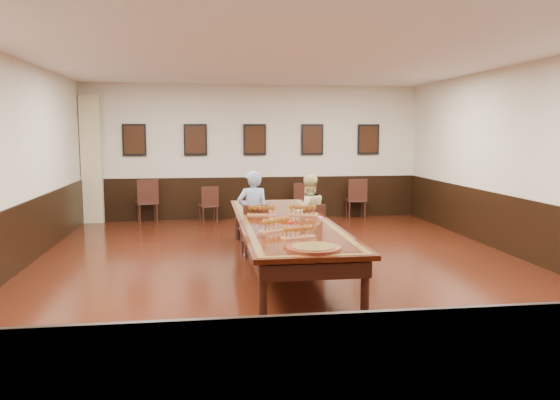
{
  "coord_description": "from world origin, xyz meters",
  "views": [
    {
      "loc": [
        -1.18,
        -8.1,
        2.09
      ],
      "look_at": [
        0.0,
        0.5,
        1.0
      ],
      "focal_mm": 35.0,
      "sensor_mm": 36.0,
      "label": 1
    }
  ],
  "objects": [
    {
      "name": "floor",
      "position": [
        0.0,
        0.0,
        -0.01
      ],
      "size": [
        8.0,
        10.0,
        0.02
      ],
      "primitive_type": "cube",
      "color": "black",
      "rests_on": "ground"
    },
    {
      "name": "ceiling",
      "position": [
        0.0,
        0.0,
        3.21
      ],
      "size": [
        8.0,
        10.0,
        0.02
      ],
      "primitive_type": "cube",
      "color": "white",
      "rests_on": "floor"
    },
    {
      "name": "flight_c",
      "position": [
        -0.24,
        -0.87,
        0.84
      ],
      "size": [
        0.51,
        0.41,
        0.19
      ],
      "color": "#A96F47",
      "rests_on": "conference_table"
    },
    {
      "name": "spare_chair_b",
      "position": [
        -1.12,
        4.53,
        0.42
      ],
      "size": [
        0.48,
        0.51,
        0.85
      ],
      "primitive_type": null,
      "rotation": [
        0.0,
        0.0,
        3.36
      ],
      "color": "#301A15",
      "rests_on": "floor"
    },
    {
      "name": "wainscoting",
      "position": [
        0.0,
        0.0,
        0.5
      ],
      "size": [
        8.0,
        10.0,
        1.0
      ],
      "color": "black",
      "rests_on": "floor"
    },
    {
      "name": "chair_woman",
      "position": [
        0.6,
        1.01,
        0.43
      ],
      "size": [
        0.48,
        0.51,
        0.87
      ],
      "primitive_type": null,
      "rotation": [
        0.0,
        0.0,
        3.33
      ],
      "color": "#301A15",
      "rests_on": "floor"
    },
    {
      "name": "spare_chair_c",
      "position": [
        1.1,
        4.69,
        0.44
      ],
      "size": [
        0.46,
        0.49,
        0.88
      ],
      "primitive_type": null,
      "rotation": [
        0.0,
        0.0,
        3.04
      ],
      "color": "#301A15",
      "rests_on": "floor"
    },
    {
      "name": "flight_b",
      "position": [
        0.36,
        0.45,
        0.83
      ],
      "size": [
        0.49,
        0.25,
        0.17
      ],
      "color": "#A96F47",
      "rests_on": "conference_table"
    },
    {
      "name": "pink_phone",
      "position": [
        0.6,
        0.17,
        0.76
      ],
      "size": [
        0.07,
        0.14,
        0.01
      ],
      "primitive_type": "cube",
      "rotation": [
        0.0,
        0.0,
        -0.06
      ],
      "color": "#F451B0",
      "rests_on": "conference_table"
    },
    {
      "name": "conference_table",
      "position": [
        0.0,
        0.0,
        0.61
      ],
      "size": [
        1.4,
        5.0,
        0.76
      ],
      "color": "black",
      "rests_on": "floor"
    },
    {
      "name": "spare_chair_d",
      "position": [
        2.42,
        4.61,
        0.49
      ],
      "size": [
        0.49,
        0.53,
        0.97
      ],
      "primitive_type": null,
      "rotation": [
        0.0,
        0.0,
        3.06
      ],
      "color": "#301A15",
      "rests_on": "floor"
    },
    {
      "name": "carved_platter",
      "position": [
        0.02,
        -2.13,
        0.77
      ],
      "size": [
        0.63,
        0.63,
        0.05
      ],
      "color": "#531A10",
      "rests_on": "conference_table"
    },
    {
      "name": "person_woman",
      "position": [
        0.58,
        1.1,
        0.68
      ],
      "size": [
        0.76,
        0.64,
        1.35
      ],
      "primitive_type": "imported",
      "rotation": [
        0.0,
        0.0,
        3.33
      ],
      "color": "beige",
      "rests_on": "floor"
    },
    {
      "name": "flight_a",
      "position": [
        -0.29,
        0.53,
        0.83
      ],
      "size": [
        0.47,
        0.23,
        0.17
      ],
      "color": "#A96F47",
      "rests_on": "conference_table"
    },
    {
      "name": "posters",
      "position": [
        0.0,
        4.94,
        1.9
      ],
      "size": [
        6.14,
        0.04,
        0.74
      ],
      "color": "black",
      "rests_on": "wall_back"
    },
    {
      "name": "wall_back",
      "position": [
        0.0,
        5.01,
        1.6
      ],
      "size": [
        8.0,
        0.02,
        3.2
      ],
      "primitive_type": "cube",
      "color": "beige",
      "rests_on": "floor"
    },
    {
      "name": "wall_front",
      "position": [
        0.0,
        -5.01,
        1.6
      ],
      "size": [
        8.0,
        0.02,
        3.2
      ],
      "primitive_type": "cube",
      "color": "beige",
      "rests_on": "floor"
    },
    {
      "name": "curtain",
      "position": [
        -3.75,
        4.82,
        1.45
      ],
      "size": [
        0.45,
        0.18,
        2.9
      ],
      "primitive_type": "cube",
      "color": "#C3B486",
      "rests_on": "floor"
    },
    {
      "name": "chair_man",
      "position": [
        -0.39,
        0.87,
        0.45
      ],
      "size": [
        0.46,
        0.5,
        0.9
      ],
      "primitive_type": null,
      "rotation": [
        0.0,
        0.0,
        3.23
      ],
      "color": "#301A15",
      "rests_on": "floor"
    },
    {
      "name": "spare_chair_a",
      "position": [
        -2.53,
        4.67,
        0.51
      ],
      "size": [
        0.58,
        0.61,
        1.01
      ],
      "primitive_type": null,
      "rotation": [
        0.0,
        0.0,
        3.37
      ],
      "color": "#301A15",
      "rests_on": "floor"
    },
    {
      "name": "person_man",
      "position": [
        -0.4,
        0.97,
        0.72
      ],
      "size": [
        0.56,
        0.39,
        1.44
      ],
      "primitive_type": "imported",
      "rotation": [
        0.0,
        0.0,
        3.23
      ],
      "color": "#4765B1",
      "rests_on": "floor"
    },
    {
      "name": "wall_right",
      "position": [
        4.01,
        0.0,
        1.6
      ],
      "size": [
        0.02,
        10.0,
        3.2
      ],
      "primitive_type": "cube",
      "color": "beige",
      "rests_on": "floor"
    },
    {
      "name": "flight_d",
      "position": [
        -0.03,
        -1.42,
        0.83
      ],
      "size": [
        0.45,
        0.27,
        0.16
      ],
      "color": "#A96F47",
      "rests_on": "conference_table"
    },
    {
      "name": "red_plate_grp",
      "position": [
        -0.0,
        -0.2,
        0.76
      ],
      "size": [
        0.22,
        0.22,
        0.03
      ],
      "color": "#BA0C0D",
      "rests_on": "conference_table"
    },
    {
      "name": "wall_left",
      "position": [
        -4.01,
        0.0,
        1.6
      ],
      "size": [
        0.02,
        10.0,
        3.2
      ],
      "primitive_type": "cube",
      "color": "beige",
      "rests_on": "floor"
    }
  ]
}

